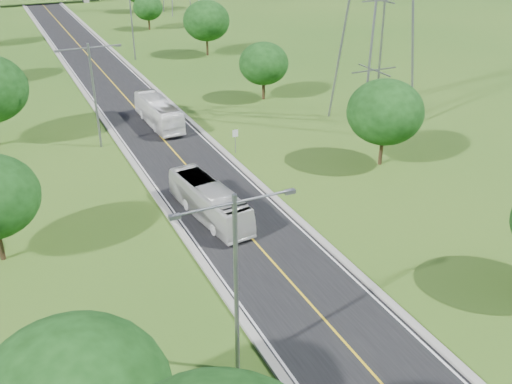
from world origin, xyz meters
The scene contains 14 objects.
ground centered at (0.00, 60.00, 0.00)m, with size 260.00×260.00×0.00m, color #275217.
road centered at (0.00, 66.00, 0.03)m, with size 8.00×150.00×0.06m, color black.
curb_left centered at (-4.25, 66.00, 0.11)m, with size 0.50×150.00×0.22m, color gray.
curb_right centered at (4.25, 66.00, 0.11)m, with size 0.50×150.00×0.22m, color gray.
speed_limit_sign centered at (5.20, 37.98, 1.60)m, with size 0.55×0.09×2.40m.
streetlight_near_left centered at (-6.00, 12.00, 5.94)m, with size 5.90×0.25×10.00m.
streetlight_mid_left centered at (-6.00, 45.00, 5.94)m, with size 5.90×0.25×10.00m.
streetlight_far_right centered at (6.00, 78.00, 5.94)m, with size 5.90×0.25×10.00m.
tree_rb centered at (16.00, 30.00, 4.95)m, with size 6.72×6.72×7.82m.
tree_rc centered at (15.00, 52.00, 4.33)m, with size 5.88×5.88×6.84m.
tree_rd centered at (17.00, 76.00, 5.27)m, with size 7.14×7.14×8.30m.
tree_re centered at (14.50, 100.00, 4.02)m, with size 5.46×5.46×6.35m.
bus_outbound centered at (0.90, 48.45, 1.47)m, with size 2.36×10.09×2.81m, color white.
bus_inbound centered at (-1.53, 27.38, 1.40)m, with size 2.26×9.64×2.69m, color silver.
Camera 1 is at (-14.45, -7.97, 21.04)m, focal length 40.00 mm.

